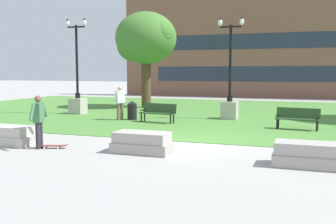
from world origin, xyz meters
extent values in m
plane|color=#A3A09B|center=(0.00, 0.00, 0.00)|extent=(140.00, 140.00, 0.00)
cube|color=#4C8438|center=(0.00, 10.00, 0.01)|extent=(40.00, 20.00, 0.02)
cube|color=#B2ADA3|center=(-5.78, -2.43, 0.16)|extent=(1.80, 0.90, 0.32)
cube|color=#BBB6AB|center=(-5.82, -2.43, 0.48)|extent=(1.66, 0.83, 0.32)
cube|color=#9E9991|center=(-1.00, -2.16, 0.16)|extent=(1.80, 0.90, 0.32)
cube|color=#A6A098|center=(-1.01, -2.16, 0.48)|extent=(1.66, 0.83, 0.32)
cube|color=#9E9991|center=(3.78, -2.33, 0.16)|extent=(1.80, 0.90, 0.32)
cube|color=#A6A098|center=(3.75, -2.33, 0.48)|extent=(1.66, 0.83, 0.32)
cylinder|color=#28282D|center=(-4.44, -2.52, 0.43)|extent=(0.15, 0.15, 0.86)
cylinder|color=#28282D|center=(-4.39, -2.72, 0.43)|extent=(0.15, 0.15, 0.86)
cube|color=#3D7047|center=(-4.41, -2.62, 1.16)|extent=(0.33, 0.45, 0.60)
cylinder|color=#3D7047|center=(-4.48, -2.23, 1.22)|extent=(0.19, 0.38, 0.53)
cylinder|color=#3D7047|center=(-4.35, -3.01, 1.22)|extent=(0.19, 0.38, 0.53)
sphere|color=brown|center=(-4.41, -2.62, 1.60)|extent=(0.22, 0.22, 0.22)
cube|color=maroon|center=(-4.03, -2.48, 0.09)|extent=(0.82, 0.43, 0.02)
cube|color=maroon|center=(-3.60, -2.35, 0.11)|extent=(0.17, 0.23, 0.06)
cube|color=maroon|center=(-4.46, -2.62, 0.11)|extent=(0.17, 0.23, 0.06)
cylinder|color=silver|center=(-3.85, -2.31, 0.03)|extent=(0.06, 0.05, 0.06)
cylinder|color=silver|center=(-3.79, -2.52, 0.03)|extent=(0.06, 0.05, 0.06)
cylinder|color=silver|center=(-4.27, -2.45, 0.03)|extent=(0.06, 0.05, 0.06)
cylinder|color=silver|center=(-4.21, -2.66, 0.03)|extent=(0.06, 0.05, 0.06)
cube|color=#284723|center=(-3.05, 4.46, 0.46)|extent=(1.84, 0.70, 0.05)
cube|color=#284723|center=(-3.01, 4.71, 0.69)|extent=(1.80, 0.38, 0.46)
cube|color=black|center=(-3.88, 4.59, 0.58)|extent=(0.12, 0.40, 0.04)
cube|color=black|center=(-2.22, 4.34, 0.58)|extent=(0.12, 0.40, 0.04)
cylinder|color=black|center=(-3.86, 4.42, 0.23)|extent=(0.07, 0.07, 0.41)
cylinder|color=black|center=(-2.28, 4.19, 0.23)|extent=(0.07, 0.07, 0.41)
cylinder|color=black|center=(-3.81, 4.74, 0.23)|extent=(0.07, 0.07, 0.41)
cylinder|color=black|center=(-2.23, 4.51, 0.23)|extent=(0.07, 0.07, 0.41)
cube|color=#284723|center=(3.36, 4.29, 0.46)|extent=(1.84, 0.64, 0.05)
cube|color=#284723|center=(3.38, 4.53, 0.69)|extent=(1.80, 0.32, 0.46)
cube|color=black|center=(2.52, 4.38, 0.58)|extent=(0.10, 0.40, 0.04)
cube|color=black|center=(4.19, 4.19, 0.58)|extent=(0.10, 0.40, 0.04)
cylinder|color=black|center=(2.54, 4.22, 0.23)|extent=(0.07, 0.07, 0.41)
cylinder|color=black|center=(4.13, 4.04, 0.23)|extent=(0.07, 0.07, 0.41)
cylinder|color=black|center=(2.58, 4.53, 0.23)|extent=(0.07, 0.07, 0.41)
cylinder|color=black|center=(4.17, 4.36, 0.23)|extent=(0.07, 0.07, 0.41)
cube|color=#ADA89E|center=(-8.78, 6.61, 0.47)|extent=(0.80, 0.80, 0.90)
cylinder|color=black|center=(-8.78, 6.61, 1.07)|extent=(0.28, 0.28, 0.30)
cylinder|color=black|center=(-8.78, 6.61, 3.00)|extent=(0.14, 0.14, 4.15)
cube|color=black|center=(-8.78, 6.61, 4.97)|extent=(1.10, 0.08, 0.08)
ellipsoid|color=white|center=(-9.33, 6.61, 5.21)|extent=(0.22, 0.22, 0.36)
cone|color=black|center=(-9.33, 6.61, 5.41)|extent=(0.20, 0.20, 0.13)
ellipsoid|color=white|center=(-8.23, 6.61, 5.21)|extent=(0.22, 0.22, 0.36)
cone|color=black|center=(-8.23, 6.61, 5.41)|extent=(0.20, 0.20, 0.13)
cube|color=#ADA89E|center=(-0.03, 7.05, 0.47)|extent=(0.80, 0.80, 0.90)
cylinder|color=black|center=(-0.03, 7.05, 1.07)|extent=(0.28, 0.28, 0.30)
cylinder|color=black|center=(-0.03, 7.05, 2.87)|extent=(0.14, 0.14, 3.89)
cube|color=black|center=(-0.03, 7.05, 4.71)|extent=(1.10, 0.08, 0.08)
ellipsoid|color=white|center=(-0.58, 7.05, 4.95)|extent=(0.22, 0.22, 0.36)
cone|color=black|center=(-0.58, 7.05, 5.15)|extent=(0.20, 0.20, 0.13)
ellipsoid|color=white|center=(0.52, 7.05, 4.95)|extent=(0.22, 0.22, 0.36)
cone|color=black|center=(0.52, 7.05, 5.15)|extent=(0.20, 0.20, 0.13)
cylinder|color=#4C3823|center=(-6.55, 11.57, 1.78)|extent=(0.64, 0.64, 3.53)
ellipsoid|color=#42752D|center=(-6.55, 11.57, 4.67)|extent=(4.10, 4.10, 3.48)
sphere|color=#42752D|center=(-7.68, 11.98, 4.26)|extent=(2.25, 2.25, 2.25)
sphere|color=#42752D|center=(-5.53, 11.16, 4.88)|extent=(2.05, 2.05, 2.05)
cylinder|color=black|center=(-4.65, 5.08, 0.42)|extent=(0.48, 0.48, 0.80)
cone|color=black|center=(-4.65, 5.08, 0.90)|extent=(0.49, 0.49, 0.16)
cylinder|color=brown|center=(-5.23, 4.69, 0.45)|extent=(0.15, 0.15, 0.86)
cylinder|color=brown|center=(-5.12, 4.86, 0.45)|extent=(0.15, 0.15, 0.86)
cube|color=white|center=(-5.18, 4.77, 1.18)|extent=(0.42, 0.47, 0.60)
cylinder|color=white|center=(-5.32, 4.60, 1.21)|extent=(0.19, 0.21, 0.56)
cylinder|color=white|center=(-5.03, 4.95, 1.21)|extent=(0.19, 0.21, 0.56)
sphere|color=tan|center=(-5.18, 4.77, 1.62)|extent=(0.22, 0.22, 0.22)
cube|color=brown|center=(0.10, 24.50, 4.85)|extent=(27.92, 1.00, 9.69)
cube|color=#232D3D|center=(0.10, 23.98, 2.20)|extent=(20.94, 0.03, 1.40)
cube|color=#232D3D|center=(0.10, 23.98, 5.20)|extent=(20.94, 0.03, 1.40)
camera|label=1|loc=(3.65, -13.04, 2.50)|focal=42.00mm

